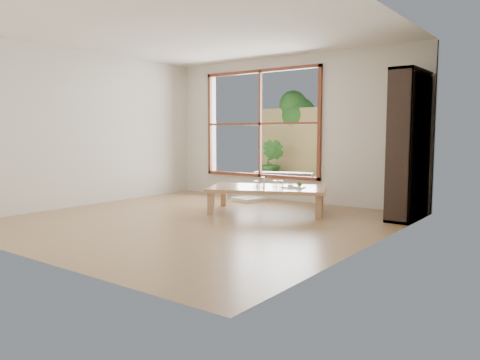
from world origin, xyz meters
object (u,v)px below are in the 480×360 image
object	(u,v)px
bookshelf	(409,145)
garden_bench	(283,175)
low_table	(268,190)
food_tray	(295,186)

from	to	relation	value
bookshelf	garden_bench	bearing A→B (deg)	152.60
low_table	garden_bench	size ratio (longest dim) A/B	1.60
bookshelf	garden_bench	size ratio (longest dim) A/B	1.65
garden_bench	food_tray	bearing A→B (deg)	-72.73
food_tray	garden_bench	xyz separation A→B (m)	(-1.48, 2.09, -0.06)
low_table	bookshelf	distance (m)	2.17
bookshelf	garden_bench	distance (m)	3.47
bookshelf	food_tray	size ratio (longest dim) A/B	6.12
low_table	food_tray	size ratio (longest dim) A/B	5.94
low_table	food_tray	bearing A→B (deg)	-3.03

